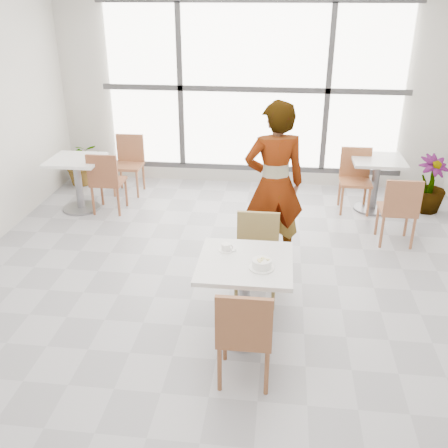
# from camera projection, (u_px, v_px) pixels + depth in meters

# --- Properties ---
(floor) EXTENTS (7.00, 7.00, 0.00)m
(floor) POSITION_uv_depth(u_px,v_px,m) (227.00, 302.00, 5.04)
(floor) COLOR #9E9EA5
(floor) RESTS_ON ground
(wall_back) EXTENTS (6.00, 0.00, 6.00)m
(wall_back) POSITION_uv_depth(u_px,v_px,m) (253.00, 88.00, 7.56)
(wall_back) COLOR silver
(wall_back) RESTS_ON ground
(window) EXTENTS (4.60, 0.07, 2.52)m
(window) POSITION_uv_depth(u_px,v_px,m) (253.00, 89.00, 7.50)
(window) COLOR white
(window) RESTS_ON ground
(main_table) EXTENTS (0.80, 0.80, 0.75)m
(main_table) POSITION_uv_depth(u_px,v_px,m) (245.00, 284.00, 4.36)
(main_table) COLOR silver
(main_table) RESTS_ON ground
(chair_near) EXTENTS (0.42, 0.42, 0.87)m
(chair_near) POSITION_uv_depth(u_px,v_px,m) (245.00, 331.00, 3.79)
(chair_near) COLOR brown
(chair_near) RESTS_ON ground
(chair_far) EXTENTS (0.42, 0.42, 0.87)m
(chair_far) POSITION_uv_depth(u_px,v_px,m) (257.00, 251.00, 4.96)
(chair_far) COLOR olive
(chair_far) RESTS_ON ground
(oatmeal_bowl) EXTENTS (0.21, 0.21, 0.09)m
(oatmeal_bowl) POSITION_uv_depth(u_px,v_px,m) (262.00, 264.00, 4.13)
(oatmeal_bowl) COLOR white
(oatmeal_bowl) RESTS_ON main_table
(coffee_cup) EXTENTS (0.16, 0.13, 0.07)m
(coffee_cup) POSITION_uv_depth(u_px,v_px,m) (226.00, 248.00, 4.42)
(coffee_cup) COLOR white
(coffee_cup) RESTS_ON main_table
(person) EXTENTS (0.76, 0.59, 1.84)m
(person) POSITION_uv_depth(u_px,v_px,m) (274.00, 184.00, 5.46)
(person) COLOR black
(person) RESTS_ON ground
(bg_table_left) EXTENTS (0.70, 0.70, 0.75)m
(bg_table_left) POSITION_uv_depth(u_px,v_px,m) (78.00, 177.00, 6.98)
(bg_table_left) COLOR white
(bg_table_left) RESTS_ON ground
(bg_table_right) EXTENTS (0.70, 0.70, 0.75)m
(bg_table_right) POSITION_uv_depth(u_px,v_px,m) (376.00, 177.00, 6.97)
(bg_table_right) COLOR silver
(bg_table_right) RESTS_ON ground
(bg_chair_left_near) EXTENTS (0.42, 0.42, 0.87)m
(bg_chair_left_near) POSITION_uv_depth(u_px,v_px,m) (106.00, 179.00, 6.86)
(bg_chair_left_near) COLOR brown
(bg_chair_left_near) RESTS_ON ground
(bg_chair_left_far) EXTENTS (0.42, 0.42, 0.87)m
(bg_chair_left_far) POSITION_uv_depth(u_px,v_px,m) (129.00, 160.00, 7.63)
(bg_chair_left_far) COLOR #A06241
(bg_chair_left_far) RESTS_ON ground
(bg_chair_right_near) EXTENTS (0.42, 0.42, 0.87)m
(bg_chair_right_near) POSITION_uv_depth(u_px,v_px,m) (399.00, 207.00, 5.97)
(bg_chair_right_near) COLOR #955B3B
(bg_chair_right_near) RESTS_ON ground
(bg_chair_right_far) EXTENTS (0.42, 0.42, 0.87)m
(bg_chair_right_far) POSITION_uv_depth(u_px,v_px,m) (355.00, 175.00, 7.00)
(bg_chair_right_far) COLOR #A5613B
(bg_chair_right_far) RESTS_ON ground
(plant_left) EXTENTS (0.76, 0.72, 0.69)m
(plant_left) POSITION_uv_depth(u_px,v_px,m) (81.00, 163.00, 7.98)
(plant_left) COLOR #4D7F3B
(plant_left) RESTS_ON ground
(plant_right) EXTENTS (0.58, 0.58, 0.80)m
(plant_right) POSITION_uv_depth(u_px,v_px,m) (430.00, 184.00, 6.96)
(plant_right) COLOR #5C7E45
(plant_right) RESTS_ON ground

